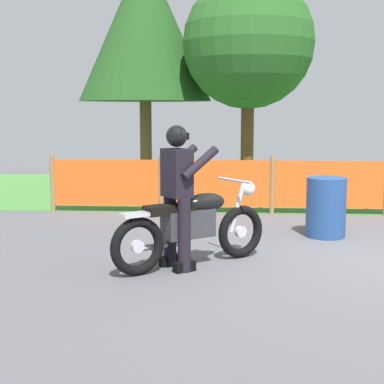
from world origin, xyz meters
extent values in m
cube|color=#5B5B60|center=(0.00, 0.00, -0.01)|extent=(24.00, 24.00, 0.02)
cube|color=#4C8C3D|center=(0.00, 6.12, 0.01)|extent=(24.00, 5.97, 0.01)
cylinder|color=#997547|center=(-5.01, 3.13, 0.53)|extent=(0.08, 0.08, 1.05)
cylinder|color=#997547|center=(-3.00, 3.13, 0.53)|extent=(0.08, 0.08, 1.05)
cylinder|color=#997547|center=(-1.00, 3.13, 0.53)|extent=(0.08, 0.08, 1.05)
cube|color=orange|center=(-4.01, 3.13, 0.54)|extent=(1.92, 0.02, 0.85)
cube|color=orange|center=(-2.00, 3.13, 0.54)|extent=(1.92, 0.02, 0.85)
cube|color=orange|center=(0.00, 3.13, 0.54)|extent=(1.92, 0.02, 0.85)
cylinder|color=brown|center=(-3.77, 6.56, 1.03)|extent=(0.28, 0.28, 2.07)
cone|color=#23511E|center=(-3.77, 6.56, 3.80)|extent=(3.11, 3.11, 3.46)
cylinder|color=brown|center=(-1.39, 5.46, 1.15)|extent=(0.28, 0.28, 2.30)
sphere|color=#286023|center=(-1.39, 5.46, 3.28)|extent=(2.81, 2.81, 2.81)
torus|color=black|center=(-1.62, 0.01, 0.34)|extent=(0.61, 0.49, 0.67)
cylinder|color=silver|center=(-1.62, 0.01, 0.34)|extent=(0.16, 0.14, 0.15)
torus|color=black|center=(-2.80, -0.87, 0.34)|extent=(0.61, 0.49, 0.67)
cylinder|color=silver|center=(-2.80, -0.87, 0.34)|extent=(0.16, 0.14, 0.15)
cube|color=#38383D|center=(-2.25, -0.46, 0.52)|extent=(0.66, 0.58, 0.34)
ellipsoid|color=black|center=(-2.06, -0.32, 0.76)|extent=(0.59, 0.53, 0.23)
cube|color=black|center=(-2.46, -0.62, 0.72)|extent=(0.61, 0.54, 0.10)
cube|color=silver|center=(-2.80, -0.87, 0.70)|extent=(0.40, 0.36, 0.04)
cylinder|color=silver|center=(-1.67, -0.03, 0.64)|extent=(0.23, 0.19, 0.60)
sphere|color=white|center=(-1.53, 0.07, 0.88)|extent=(0.26, 0.26, 0.19)
cylinder|color=silver|center=(-1.70, -0.06, 1.00)|extent=(0.40, 0.52, 0.03)
cylinder|color=silver|center=(-2.59, -0.53, 0.27)|extent=(0.51, 0.40, 0.07)
cylinder|color=black|center=(-2.47, -0.43, 0.43)|extent=(0.21, 0.21, 0.86)
cube|color=black|center=(-2.47, -0.43, 0.06)|extent=(0.27, 0.24, 0.12)
cylinder|color=black|center=(-2.28, -0.69, 0.43)|extent=(0.21, 0.21, 0.86)
cube|color=black|center=(-2.28, -0.69, 0.06)|extent=(0.27, 0.24, 0.12)
cube|color=black|center=(-2.38, -0.56, 1.14)|extent=(0.41, 0.43, 0.56)
cylinder|color=black|center=(-2.36, -0.27, 1.26)|extent=(0.45, 0.37, 0.38)
cylinder|color=black|center=(-2.10, -0.63, 1.26)|extent=(0.45, 0.37, 0.38)
sphere|color=black|center=(-2.38, -0.56, 1.56)|extent=(0.35, 0.35, 0.25)
cube|color=black|center=(-2.29, -0.50, 1.56)|extent=(0.13, 0.16, 0.08)
cylinder|color=navy|center=(-0.34, 1.32, 0.44)|extent=(0.58, 0.58, 0.88)
camera|label=1|loc=(-1.76, -7.18, 1.87)|focal=54.04mm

